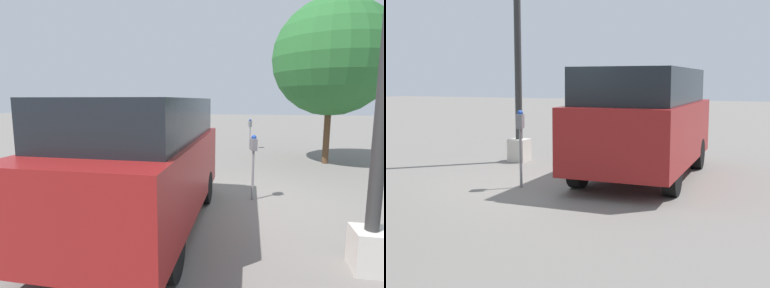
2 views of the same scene
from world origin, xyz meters
The scene contains 7 objects.
ground_plane centered at (0.00, 0.00, 0.00)m, with size 80.00×80.00×0.00m, color slate.
parking_meter_near centered at (-0.38, 0.55, 1.06)m, with size 0.22×0.16×1.44m.
parking_meter_far centered at (-7.45, 0.49, 0.98)m, with size 0.22×0.16×1.33m.
lamp_post centered at (2.16, 2.00, 2.09)m, with size 0.44×0.44×6.13m.
parked_van centered at (1.38, -1.31, 1.19)m, with size 4.56×1.99×2.21m.
car_distant centered at (-12.01, -6.87, 0.80)m, with size 4.16×1.86×1.51m.
street_tree centered at (-4.77, 3.06, 3.56)m, with size 3.83×3.83×5.48m.
Camera 1 is at (6.10, 0.45, 2.17)m, focal length 28.00 mm.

